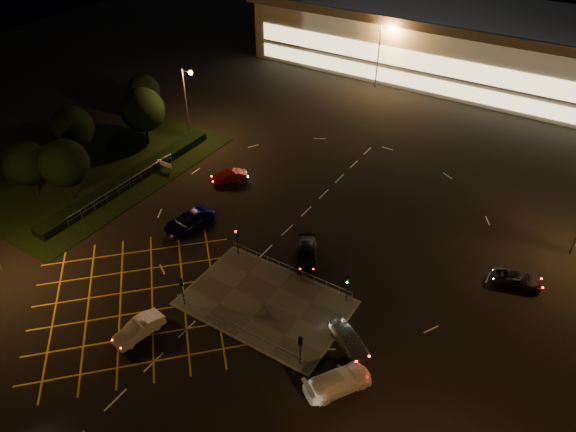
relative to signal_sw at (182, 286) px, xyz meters
The scene contains 23 objects.
ground 7.58m from the signal_sw, 56.28° to the left, with size 180.00×180.00×0.00m, color black.
pedestrian_island 7.57m from the signal_sw, 33.65° to the left, with size 14.00×9.00×0.12m, color #4C4944.
grass_verge 26.93m from the signal_sw, 153.45° to the left, with size 18.00×30.00×0.08m, color black.
hedge 22.55m from the signal_sw, 147.74° to the left, with size 2.00×26.00×1.00m, color black.
supermarket 68.13m from the signal_sw, 86.63° to the left, with size 72.00×26.50×10.50m.
streetlight_nw 31.24m from the signal_sw, 129.19° to the left, with size 1.78×0.56×10.03m.
streetlight_far_left 54.44m from the signal_sw, 95.88° to the left, with size 1.78×0.56×10.03m.
signal_sw is the anchor object (origin of this frame).
signal_se 12.00m from the signal_sw, ahead, with size 0.28×0.30×3.15m.
signal_nw 7.99m from the signal_sw, 90.00° to the left, with size 0.28×0.30×3.15m.
signal_ne 14.41m from the signal_sw, 33.65° to the left, with size 0.28×0.30×3.15m.
tree_a 26.38m from the signal_sw, behind, with size 5.04×5.04×6.86m.
tree_b 30.55m from the signal_sw, 156.81° to the left, with size 5.40×5.40×7.35m.
tree_c 31.34m from the signal_sw, 140.20° to the left, with size 5.76×5.76×7.84m.
tree_d 39.73m from the signal_sw, 139.09° to the left, with size 4.68×4.68×6.37m.
tree_e 22.92m from the signal_sw, 164.76° to the left, with size 5.40×5.40×7.35m.
car_queue_white 4.94m from the signal_sw, 101.76° to the right, with size 1.55×4.46×1.47m, color silver.
car_left_blue 11.62m from the signal_sw, 128.54° to the left, with size 2.63×5.70×1.58m, color #0C0B42.
car_far_dkgrey 12.71m from the signal_sw, 60.74° to the left, with size 2.07×5.08×1.48m, color black.
car_right_silver 14.97m from the signal_sw, 14.57° to the left, with size 1.78×4.43×1.51m, color #9CA0A3.
car_circ_red 20.51m from the signal_sw, 116.02° to the left, with size 1.47×4.22×1.39m, color maroon.
car_east_grey 30.71m from the signal_sw, 37.11° to the left, with size 2.04×4.43×1.23m, color black.
car_approach_white 15.58m from the signal_sw, ahead, with size 2.19×5.39×1.56m, color silver.
Camera 1 is at (20.75, -28.09, 33.80)m, focal length 32.00 mm.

